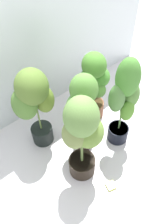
% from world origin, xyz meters
% --- Properties ---
extents(ground_plane, '(8.00, 8.00, 0.00)m').
position_xyz_m(ground_plane, '(0.00, 0.00, 0.00)').
color(ground_plane, silver).
rests_on(ground_plane, ground).
extents(mylar_back_wall, '(3.20, 0.01, 2.00)m').
position_xyz_m(mylar_back_wall, '(0.00, 0.86, 1.00)').
color(mylar_back_wall, silver).
rests_on(mylar_back_wall, ground).
extents(potted_plant_back_left, '(0.46, 0.41, 0.92)m').
position_xyz_m(potted_plant_back_left, '(-0.35, 0.42, 0.58)').
color(potted_plant_back_left, black).
rests_on(potted_plant_back_left, ground).
extents(potted_plant_back_right, '(0.38, 0.30, 0.84)m').
position_xyz_m(potted_plant_back_right, '(0.32, 0.33, 0.47)').
color(potted_plant_back_right, brown).
rests_on(potted_plant_back_right, ground).
extents(potted_plant_center, '(0.37, 0.32, 0.92)m').
position_xyz_m(potted_plant_center, '(-0.07, 0.10, 0.56)').
color(potted_plant_center, '#301C20').
rests_on(potted_plant_center, ground).
extents(potted_plant_front_right, '(0.36, 0.29, 1.02)m').
position_xyz_m(potted_plant_front_right, '(0.27, -0.10, 0.58)').
color(potted_plant_front_right, black).
rests_on(potted_plant_front_right, ground).
extents(potted_plant_front_left, '(0.41, 0.37, 0.96)m').
position_xyz_m(potted_plant_front_left, '(-0.26, -0.13, 0.57)').
color(potted_plant_front_left, black).
rests_on(potted_plant_front_left, ground).
extents(hygrometer_box, '(0.10, 0.10, 0.03)m').
position_xyz_m(hygrometer_box, '(-0.18, -0.44, 0.01)').
color(hygrometer_box, '#CBD14A').
rests_on(hygrometer_box, ground).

